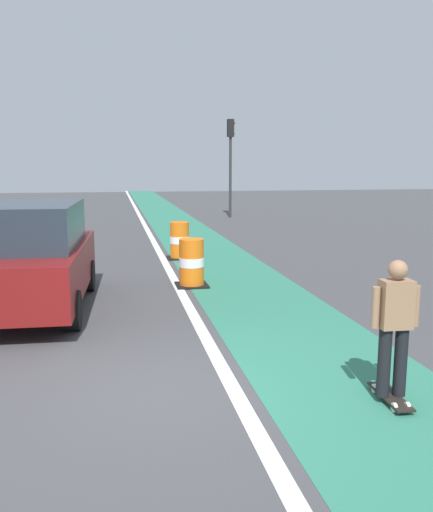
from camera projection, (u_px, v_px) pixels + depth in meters
The scene contains 8 objects.
ground_plane at pixel (159, 390), 6.48m from camera, with size 100.00×100.00×0.00m, color #424244.
bike_lane_strip at pixel (198, 244), 18.54m from camera, with size 2.50×80.00×0.01m, color #2D755B.
lane_divider_stripe at pixel (155, 245), 18.25m from camera, with size 0.20×80.00×0.01m, color silver.
skateboarder_on_lane at pixel (394, 327), 6.00m from camera, with size 0.57×0.81×1.69m.
parked_suv_nearest at pixel (35, 256), 9.92m from camera, with size 2.08×4.68×2.04m.
traffic_barrel_front at pixel (192, 263), 11.97m from camera, with size 0.73×0.73×1.09m.
traffic_barrel_mid at pixel (180, 241), 15.54m from camera, with size 0.73×0.73×1.09m.
traffic_light_corner at pixel (231, 151), 27.40m from camera, with size 0.41×0.32×5.10m.
Camera 1 is at (-0.48, -6.12, 2.73)m, focal length 36.84 mm.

